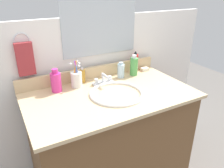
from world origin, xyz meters
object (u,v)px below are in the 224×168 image
(bottle_gel_clear, at_px, (121,70))
(soap_bar, at_px, (145,69))
(faucet, at_px, (103,80))
(bottle_oil_amber, at_px, (83,76))
(bottle_spray_red, at_px, (135,62))
(bottle_soap_pink, at_px, (56,82))
(bottle_toner_green, at_px, (134,66))
(cup_white_ceramic, at_px, (76,79))
(hand_towel, at_px, (25,59))

(bottle_gel_clear, relative_size, soap_bar, 1.93)
(faucet, distance_m, bottle_oil_amber, 0.16)
(bottle_spray_red, bearing_deg, bottle_soap_pink, -174.30)
(faucet, xyz_separation_m, bottle_toner_green, (0.29, 0.04, 0.05))
(faucet, distance_m, cup_white_ceramic, 0.20)
(bottle_toner_green, xyz_separation_m, bottle_gel_clear, (-0.12, 0.01, -0.02))
(bottle_oil_amber, bearing_deg, bottle_soap_pink, -163.88)
(bottle_toner_green, bearing_deg, cup_white_ceramic, 178.67)
(faucet, bearing_deg, soap_bar, 10.25)
(bottle_spray_red, height_order, bottle_soap_pink, bottle_spray_red)
(bottle_oil_amber, height_order, bottle_soap_pink, bottle_soap_pink)
(cup_white_ceramic, bearing_deg, bottle_gel_clear, -0.58)
(faucet, relative_size, soap_bar, 2.50)
(bottle_soap_pink, bearing_deg, bottle_toner_green, -0.33)
(bottle_oil_amber, bearing_deg, bottle_gel_clear, -11.07)
(hand_towel, bearing_deg, bottle_soap_pink, -36.87)
(bottle_soap_pink, bearing_deg, faucet, -7.07)
(hand_towel, height_order, faucet, hand_towel)
(bottle_gel_clear, height_order, cup_white_ceramic, cup_white_ceramic)
(faucet, relative_size, bottle_spray_red, 0.93)
(bottle_gel_clear, bearing_deg, hand_towel, 170.37)
(bottle_spray_red, xyz_separation_m, cup_white_ceramic, (-0.54, -0.06, -0.02))
(bottle_toner_green, relative_size, bottle_soap_pink, 1.03)
(bottle_oil_amber, distance_m, soap_bar, 0.55)
(faucet, bearing_deg, bottle_soap_pink, 172.93)
(hand_towel, relative_size, soap_bar, 3.44)
(bottle_toner_green, relative_size, bottle_gel_clear, 1.35)
(hand_towel, xyz_separation_m, cup_white_ceramic, (0.30, -0.11, -0.16))
(bottle_toner_green, distance_m, bottle_gel_clear, 0.12)
(hand_towel, bearing_deg, soap_bar, -5.03)
(bottle_oil_amber, relative_size, bottle_soap_pink, 0.70)
(bottle_toner_green, bearing_deg, bottle_oil_amber, 170.97)
(bottle_soap_pink, bearing_deg, bottle_spray_red, 5.70)
(soap_bar, bearing_deg, bottle_gel_clear, -172.78)
(bottle_toner_green, xyz_separation_m, bottle_soap_pink, (-0.62, 0.00, -0.00))
(cup_white_ceramic, bearing_deg, bottle_toner_green, -1.33)
(hand_towel, relative_size, bottle_toner_green, 1.32)
(bottle_oil_amber, distance_m, bottle_gel_clear, 0.30)
(hand_towel, height_order, soap_bar, hand_towel)
(bottle_soap_pink, xyz_separation_m, cup_white_ceramic, (0.15, 0.01, -0.01))
(bottle_soap_pink, xyz_separation_m, bottle_gel_clear, (0.51, 0.00, -0.01))
(cup_white_ceramic, relative_size, soap_bar, 3.01)
(bottle_toner_green, relative_size, cup_white_ceramic, 0.86)
(bottle_toner_green, distance_m, bottle_soap_pink, 0.62)
(hand_towel, bearing_deg, bottle_gel_clear, -9.63)
(bottle_toner_green, xyz_separation_m, soap_bar, (0.14, 0.04, -0.06))
(faucet, distance_m, soap_bar, 0.44)
(hand_towel, relative_size, cup_white_ceramic, 1.14)
(bottle_gel_clear, bearing_deg, faucet, -165.46)
(cup_white_ceramic, bearing_deg, bottle_oil_amber, 39.07)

